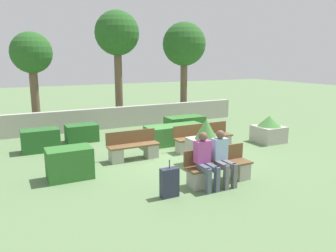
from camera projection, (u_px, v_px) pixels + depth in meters
name	position (u px, v px, depth m)	size (l,w,h in m)	color
ground_plane	(176.00, 156.00, 10.50)	(60.00, 60.00, 0.00)	#607F51
perimeter_wall	(122.00, 117.00, 14.87)	(11.74, 0.30, 0.93)	#ADA89E
bench_front	(219.00, 169.00, 8.23)	(1.80, 0.49, 0.88)	brown
bench_left_side	(133.00, 149.00, 10.11)	(1.62, 0.48, 0.88)	brown
bench_right_side	(203.00, 140.00, 11.19)	(2.14, 0.49, 0.88)	brown
person_seated_man	(205.00, 158.00, 7.79)	(0.38, 0.63, 1.36)	#515B70
person_seated_woman	(222.00, 155.00, 8.02)	(0.38, 0.63, 1.36)	slate
hedge_block_near_left	(82.00, 133.00, 12.31)	(1.15, 0.75, 0.65)	#286028
hedge_block_near_right	(175.00, 134.00, 12.01)	(2.18, 0.85, 0.68)	#3D7A38
hedge_block_mid_left	(70.00, 163.00, 8.49)	(1.13, 0.72, 0.82)	#33702D
hedge_block_mid_right	(40.00, 140.00, 11.00)	(1.20, 0.69, 0.75)	#286028
hedge_block_far_left	(185.00, 125.00, 13.42)	(1.57, 0.78, 0.75)	#33702D
planter_corner_left	(269.00, 130.00, 12.21)	(0.99, 0.99, 0.98)	#ADA89E
planter_corner_right	(206.00, 145.00, 9.57)	(0.90, 0.90, 1.37)	#ADA89E
suitcase	(169.00, 183.00, 7.36)	(0.41, 0.20, 0.87)	#282D42
tree_leftmost	(32.00, 55.00, 13.96)	(1.75, 1.75, 4.20)	brown
tree_center_left	(117.00, 36.00, 15.64)	(2.13, 2.13, 5.33)	brown
tree_center_right	(184.00, 46.00, 16.91)	(2.23, 2.23, 4.92)	brown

